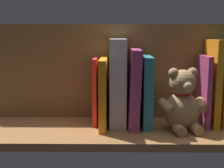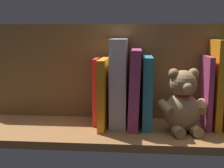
{
  "view_description": "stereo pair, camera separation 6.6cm",
  "coord_description": "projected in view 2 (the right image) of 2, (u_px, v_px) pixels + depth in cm",
  "views": [
    {
      "loc": [
        -1.11,
        86.88,
        28.02
      ],
      "look_at": [
        0.0,
        0.0,
        13.34
      ],
      "focal_mm": 47.75,
      "sensor_mm": 36.0,
      "label": 1
    },
    {
      "loc": [
        -7.72,
        86.54,
        28.02
      ],
      "look_at": [
        0.0,
        0.0,
        13.34
      ],
      "focal_mm": 47.75,
      "sensor_mm": 36.0,
      "label": 2
    }
  ],
  "objects": [
    {
      "name": "ground_plane",
      "position": [
        112.0,
        131.0,
        0.91
      ],
      "size": [
        98.11,
        28.0,
        2.2
      ],
      "primitive_type": "cube",
      "color": "#9E6B3D"
    },
    {
      "name": "book_5",
      "position": [
        147.0,
        91.0,
        0.91
      ],
      "size": [
        2.8,
        14.99,
        21.38
      ],
      "primitive_type": "cube",
      "color": "teal",
      "rests_on": "ground_plane"
    },
    {
      "name": "book_3",
      "position": [
        215.0,
        84.0,
        0.89
      ],
      "size": [
        1.92,
        13.4,
        26.29
      ],
      "primitive_type": "cube",
      "color": "orange",
      "rests_on": "ground_plane"
    },
    {
      "name": "book_8",
      "position": [
        97.0,
        91.0,
        0.94
      ],
      "size": [
        1.28,
        11.2,
        20.58
      ],
      "primitive_type": "cube",
      "color": "red",
      "rests_on": "ground_plane"
    },
    {
      "name": "book_7",
      "position": [
        104.0,
        92.0,
        0.91
      ],
      "size": [
        2.13,
        17.23,
        20.71
      ],
      "primitive_type": "cube",
      "color": "orange",
      "rests_on": "ground_plane"
    },
    {
      "name": "dictionary_thick_white",
      "position": [
        119.0,
        82.0,
        0.92
      ],
      "size": [
        4.98,
        13.58,
        26.52
      ],
      "primitive_type": "cube",
      "color": "silver",
      "rests_on": "ground_plane"
    },
    {
      "name": "teddy_bear",
      "position": [
        183.0,
        104.0,
        0.85
      ],
      "size": [
        14.68,
        13.13,
        18.41
      ],
      "rotation": [
        0.0,
        0.0,
        0.19
      ],
      "color": "tan",
      "rests_on": "ground_plane"
    },
    {
      "name": "book_4",
      "position": [
        206.0,
        92.0,
        0.9
      ],
      "size": [
        1.45,
        13.12,
        21.49
      ],
      "primitive_type": "cube",
      "color": "#B23F72",
      "rests_on": "ground_plane"
    },
    {
      "name": "shelf_back_panel",
      "position": [
        115.0,
        72.0,
        0.99
      ],
      "size": [
        98.11,
        1.5,
        31.16
      ],
      "primitive_type": "cube",
      "color": "brown",
      "rests_on": "ground_plane"
    },
    {
      "name": "book_6",
      "position": [
        135.0,
        88.0,
        0.9
      ],
      "size": [
        3.73,
        16.31,
        23.59
      ],
      "primitive_type": "cube",
      "rotation": [
        0.0,
        -0.03,
        0.0
      ],
      "color": "#B23F72",
      "rests_on": "ground_plane"
    }
  ]
}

